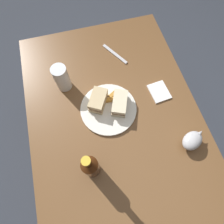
{
  "coord_description": "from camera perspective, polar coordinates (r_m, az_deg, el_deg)",
  "views": [
    {
      "loc": [
        0.31,
        -0.1,
        1.59
      ],
      "look_at": [
        -0.03,
        -0.01,
        0.76
      ],
      "focal_mm": 30.4,
      "sensor_mm": 36.0,
      "label": 1
    }
  ],
  "objects": [
    {
      "name": "sandwich_half_right",
      "position": [
        0.91,
        -4.19,
        3.47
      ],
      "size": [
        0.13,
        0.11,
        0.06
      ],
      "color": "#CCB284",
      "rests_on": "plate"
    },
    {
      "name": "fork",
      "position": [
        1.11,
        0.86,
        17.05
      ],
      "size": [
        0.16,
        0.11,
        0.01
      ],
      "primitive_type": "cube",
      "rotation": [
        0.0,
        0.0,
        3.67
      ],
      "color": "silver",
      "rests_on": "dining_table"
    },
    {
      "name": "sandwich_half_left",
      "position": [
        0.9,
        2.33,
        2.61
      ],
      "size": [
        0.14,
        0.11,
        0.06
      ],
      "color": "beige",
      "rests_on": "plate"
    },
    {
      "name": "potato_wedge_middle",
      "position": [
        0.94,
        1.53,
        4.8
      ],
      "size": [
        0.05,
        0.05,
        0.02
      ],
      "primitive_type": "cube",
      "rotation": [
        0.0,
        0.0,
        0.68
      ],
      "color": "#AD702D",
      "rests_on": "plate"
    },
    {
      "name": "dining_table",
      "position": [
        1.26,
        0.8,
        -8.16
      ],
      "size": [
        1.24,
        0.83,
        0.73
      ],
      "primitive_type": "cube",
      "color": "brown",
      "rests_on": "ground"
    },
    {
      "name": "potato_wedge_front",
      "position": [
        0.93,
        -0.94,
        3.66
      ],
      "size": [
        0.03,
        0.05,
        0.01
      ],
      "primitive_type": "cube",
      "rotation": [
        0.0,
        0.0,
        1.47
      ],
      "color": "#B77F33",
      "rests_on": "plate"
    },
    {
      "name": "potato_wedge_back",
      "position": [
        0.95,
        0.45,
        5.46
      ],
      "size": [
        0.04,
        0.06,
        0.02
      ],
      "primitive_type": "cube",
      "rotation": [
        0.0,
        0.0,
        5.24
      ],
      "color": "#B77F33",
      "rests_on": "plate"
    },
    {
      "name": "napkin",
      "position": [
        1.0,
        13.99,
        5.95
      ],
      "size": [
        0.12,
        0.1,
        0.01
      ],
      "primitive_type": "cube",
      "rotation": [
        0.0,
        0.0,
        0.09
      ],
      "color": "white",
      "rests_on": "dining_table"
    },
    {
      "name": "cider_bottle",
      "position": [
        0.77,
        -6.39,
        -16.06
      ],
      "size": [
        0.07,
        0.07,
        0.25
      ],
      "color": "#47230F",
      "rests_on": "dining_table"
    },
    {
      "name": "plate",
      "position": [
        0.93,
        -1.08,
        0.95
      ],
      "size": [
        0.27,
        0.27,
        0.01
      ],
      "primitive_type": "cylinder",
      "color": "silver",
      "rests_on": "dining_table"
    },
    {
      "name": "gravy_boat",
      "position": [
        0.91,
        23.03,
        -7.86
      ],
      "size": [
        0.11,
        0.12,
        0.07
      ],
      "color": "#B7B7BC",
      "rests_on": "dining_table"
    },
    {
      "name": "pint_glass",
      "position": [
        0.97,
        -14.75,
        9.59
      ],
      "size": [
        0.07,
        0.07,
        0.15
      ],
      "color": "white",
      "rests_on": "dining_table"
    },
    {
      "name": "ground_plane",
      "position": [
        1.62,
        0.63,
        -11.47
      ],
      "size": [
        6.0,
        6.0,
        0.0
      ],
      "primitive_type": "plane",
      "color": "#333842"
    }
  ]
}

